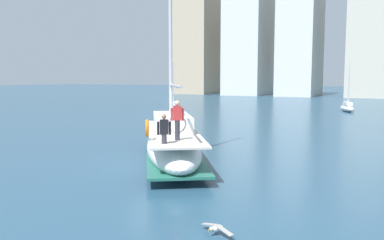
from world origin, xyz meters
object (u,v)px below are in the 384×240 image
moored_catamaran (174,107)px  seagull (217,228)px  moored_sloop_near (347,107)px  main_sailboat (173,143)px

moored_catamaran → seagull: size_ratio=5.82×
moored_sloop_near → main_sailboat: bearing=-97.4°
moored_sloop_near → moored_catamaran: moored_catamaran is taller
moored_catamaran → moored_sloop_near: bearing=22.3°
main_sailboat → moored_sloop_near: bearing=82.6°
main_sailboat → seagull: bearing=-53.3°
main_sailboat → moored_sloop_near: size_ratio=2.23×
moored_catamaran → seagull: bearing=-59.0°
moored_sloop_near → seagull: bearing=-88.9°
moored_sloop_near → moored_catamaran: 20.87m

